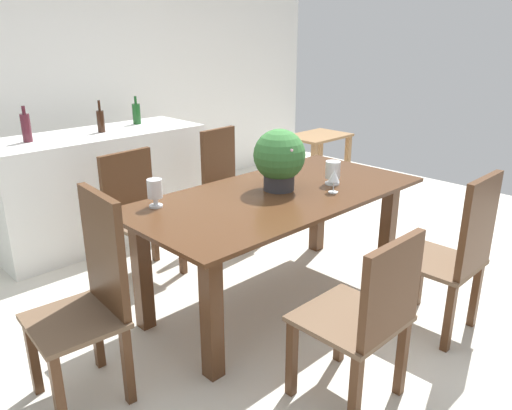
# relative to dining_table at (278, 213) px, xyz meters

# --- Properties ---
(ground_plane) EXTENTS (7.04, 7.04, 0.00)m
(ground_plane) POSITION_rel_dining_table_xyz_m (0.00, 0.12, -0.62)
(ground_plane) COLOR silver
(back_wall) EXTENTS (6.40, 0.10, 2.60)m
(back_wall) POSITION_rel_dining_table_xyz_m (0.00, 2.72, 0.68)
(back_wall) COLOR white
(back_wall) RESTS_ON ground
(dining_table) EXTENTS (1.98, 0.97, 0.76)m
(dining_table) POSITION_rel_dining_table_xyz_m (0.00, 0.00, 0.00)
(dining_table) COLOR #4C2D19
(dining_table) RESTS_ON ground
(chair_far_left) EXTENTS (0.50, 0.45, 0.93)m
(chair_far_left) POSITION_rel_dining_table_xyz_m (-0.45, 1.00, -0.11)
(chair_far_left) COLOR #4C2D19
(chair_far_left) RESTS_ON ground
(chair_head_end) EXTENTS (0.44, 0.47, 1.04)m
(chair_head_end) POSITION_rel_dining_table_xyz_m (-1.31, -0.01, -0.06)
(chair_head_end) COLOR #4C2D19
(chair_head_end) RESTS_ON ground
(chair_near_left) EXTENTS (0.47, 0.45, 0.90)m
(chair_near_left) POSITION_rel_dining_table_xyz_m (-0.45, -1.00, -0.12)
(chair_near_left) COLOR #4C2D19
(chair_near_left) RESTS_ON ground
(chair_near_right) EXTENTS (0.45, 0.45, 1.01)m
(chair_near_right) POSITION_rel_dining_table_xyz_m (0.45, -1.01, -0.08)
(chair_near_right) COLOR #4C2D19
(chair_near_right) RESTS_ON ground
(chair_far_right) EXTENTS (0.44, 0.47, 0.97)m
(chair_far_right) POSITION_rel_dining_table_xyz_m (0.44, 1.00, -0.10)
(chair_far_right) COLOR #4C2D19
(chair_far_right) RESTS_ON ground
(flower_centerpiece) EXTENTS (0.34, 0.34, 0.40)m
(flower_centerpiece) POSITION_rel_dining_table_xyz_m (0.06, 0.05, 0.35)
(flower_centerpiece) COLOR #333338
(flower_centerpiece) RESTS_ON dining_table
(crystal_vase_left) EXTENTS (0.09, 0.09, 0.17)m
(crystal_vase_left) POSITION_rel_dining_table_xyz_m (-0.71, 0.32, 0.24)
(crystal_vase_left) COLOR silver
(crystal_vase_left) RESTS_ON dining_table
(crystal_vase_center_near) EXTENTS (0.10, 0.10, 0.16)m
(crystal_vase_center_near) POSITION_rel_dining_table_xyz_m (0.41, -0.12, 0.23)
(crystal_vase_center_near) COLOR silver
(crystal_vase_center_near) RESTS_ON dining_table
(wine_glass) EXTENTS (0.07, 0.07, 0.15)m
(wine_glass) POSITION_rel_dining_table_xyz_m (0.26, -0.24, 0.24)
(wine_glass) COLOR silver
(wine_glass) RESTS_ON dining_table
(kitchen_counter) EXTENTS (1.80, 0.68, 0.94)m
(kitchen_counter) POSITION_rel_dining_table_xyz_m (-0.31, 1.82, -0.16)
(kitchen_counter) COLOR white
(kitchen_counter) RESTS_ON ground
(wine_bottle_green) EXTENTS (0.06, 0.06, 0.27)m
(wine_bottle_green) POSITION_rel_dining_table_xyz_m (-0.25, 1.81, 0.41)
(wine_bottle_green) COLOR black
(wine_bottle_green) RESTS_ON kitchen_counter
(wine_bottle_tall) EXTENTS (0.07, 0.07, 0.27)m
(wine_bottle_tall) POSITION_rel_dining_table_xyz_m (-0.84, 1.85, 0.43)
(wine_bottle_tall) COLOR #511E28
(wine_bottle_tall) RESTS_ON kitchen_counter
(wine_bottle_dark) EXTENTS (0.07, 0.07, 0.25)m
(wine_bottle_dark) POSITION_rel_dining_table_xyz_m (0.18, 1.95, 0.41)
(wine_bottle_dark) COLOR #194C1E
(wine_bottle_dark) RESTS_ON kitchen_counter
(side_table) EXTENTS (0.65, 0.46, 0.72)m
(side_table) POSITION_rel_dining_table_xyz_m (1.82, 1.14, -0.09)
(side_table) COLOR olive
(side_table) RESTS_ON ground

